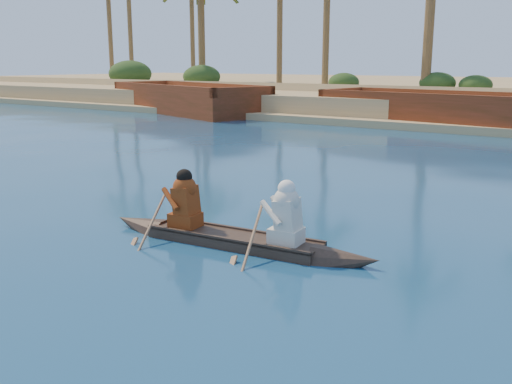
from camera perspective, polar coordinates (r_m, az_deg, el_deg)
The scene contains 3 objects.
canoe at distance 9.67m, azimuth -2.28°, elevation -3.78°, with size 5.15×1.20×1.41m.
barge_left at distance 36.25m, azimuth -6.92°, elevation 9.07°, with size 13.12×7.89×2.07m.
barge_mid at distance 29.19m, azimuth 17.92°, elevation 7.58°, with size 12.21×5.62×1.96m.
Camera 1 is at (-1.94, -3.16, 3.03)m, focal length 40.00 mm.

